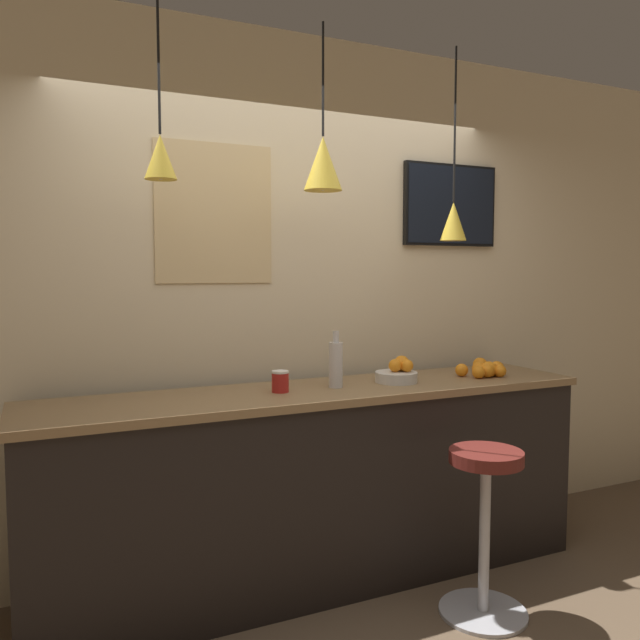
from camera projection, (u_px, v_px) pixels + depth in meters
name	position (u px, v px, depth m)	size (l,w,h in m)	color
back_wall	(289.00, 298.00, 3.51)	(8.00, 0.06, 2.90)	beige
service_counter	(320.00, 485.00, 3.20)	(2.89, 0.61, 1.01)	black
bar_stool	(485.00, 510.00, 2.88)	(0.41, 0.41, 0.78)	#B7B7BC
fruit_bowl	(398.00, 373.00, 3.35)	(0.23, 0.23, 0.14)	beige
orange_pile	(484.00, 369.00, 3.55)	(0.28, 0.27, 0.09)	orange
juice_bottle	(336.00, 364.00, 3.19)	(0.07, 0.07, 0.29)	silver
spread_jar	(280.00, 381.00, 3.07)	(0.09, 0.09, 0.11)	red
pendant_lamp_left	(160.00, 155.00, 2.72)	(0.14, 0.14, 0.80)	black
pendant_lamp_middle	(323.00, 163.00, 3.05)	(0.19, 0.19, 0.80)	black
pendant_lamp_right	(453.00, 219.00, 3.39)	(0.14, 0.14, 1.03)	black
mounted_tv	(450.00, 205.00, 3.85)	(0.66, 0.04, 0.50)	black
wall_poster	(215.00, 213.00, 3.26)	(0.62, 0.01, 0.73)	#DBBC84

